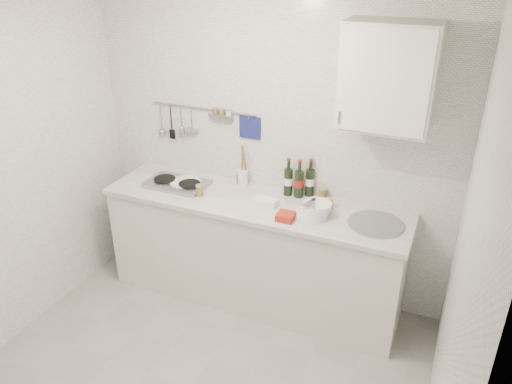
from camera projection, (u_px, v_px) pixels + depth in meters
back_wall at (269, 149)px, 4.01m from camera, size 3.00×0.02×2.50m
wall_right at (455, 295)px, 2.32m from camera, size 0.02×2.80×2.50m
counter at (255, 253)px, 4.12m from camera, size 2.44×0.64×0.96m
wall_rail at (201, 120)px, 4.11m from camera, size 0.98×0.09×0.34m
wall_cabinet at (389, 77)px, 3.23m from camera, size 0.60×0.38×0.70m
plate_stack_hob at (185, 183)px, 4.15m from camera, size 0.27×0.27×0.03m
plate_stack_sink at (314, 210)px, 3.65m from camera, size 0.27×0.26×0.12m
wine_bottles at (299, 178)px, 3.92m from camera, size 0.23×0.13×0.31m
butter_dish at (265, 202)px, 3.82m from camera, size 0.19×0.10×0.06m
strawberry_punnet at (285, 217)px, 3.62m from camera, size 0.13×0.13×0.05m
utensil_crock at (243, 175)px, 4.13m from camera, size 0.09×0.09×0.35m
jar_a at (240, 178)px, 4.17m from camera, size 0.07×0.07×0.09m
jar_b at (323, 193)px, 3.92m from camera, size 0.07×0.07×0.09m
jar_c at (329, 203)px, 3.78m from camera, size 0.06×0.06×0.08m
jar_d at (200, 190)px, 3.96m from camera, size 0.06×0.06×0.09m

